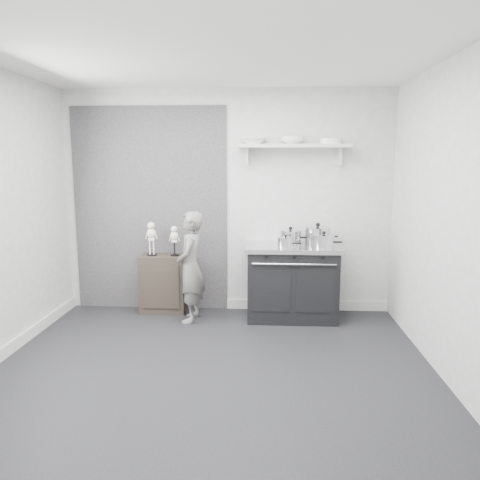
{
  "coord_description": "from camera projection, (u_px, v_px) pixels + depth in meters",
  "views": [
    {
      "loc": [
        0.47,
        -3.91,
        1.84
      ],
      "look_at": [
        0.21,
        0.95,
        1.02
      ],
      "focal_mm": 35.0,
      "sensor_mm": 36.0,
      "label": 1
    }
  ],
  "objects": [
    {
      "name": "skeleton_torso",
      "position": [
        174.0,
        239.0,
        5.65
      ],
      "size": [
        0.12,
        0.08,
        0.42
      ],
      "primitive_type": null,
      "color": "silver",
      "rests_on": "side_cabinet"
    },
    {
      "name": "plate_stack",
      "position": [
        331.0,
        141.0,
        5.42
      ],
      "size": [
        0.25,
        0.25,
        0.06
      ],
      "primitive_type": "cylinder",
      "color": "white",
      "rests_on": "wall_shelf"
    },
    {
      "name": "skeleton_full",
      "position": [
        151.0,
        236.0,
        5.66
      ],
      "size": [
        0.13,
        0.08,
        0.47
      ],
      "primitive_type": null,
      "color": "silver",
      "rests_on": "side_cabinet"
    },
    {
      "name": "ground",
      "position": [
        211.0,
        370.0,
        4.18
      ],
      "size": [
        4.0,
        4.0,
        0.0
      ],
      "primitive_type": "plane",
      "color": "black",
      "rests_on": "ground"
    },
    {
      "name": "side_cabinet",
      "position": [
        163.0,
        284.0,
        5.75
      ],
      "size": [
        0.55,
        0.32,
        0.71
      ],
      "primitive_type": "cube",
      "color": "black",
      "rests_on": "ground"
    },
    {
      "name": "child",
      "position": [
        191.0,
        267.0,
        5.38
      ],
      "size": [
        0.33,
        0.48,
        1.28
      ],
      "primitive_type": "imported",
      "rotation": [
        0.0,
        0.0,
        -1.61
      ],
      "color": "slate",
      "rests_on": "ground"
    },
    {
      "name": "wall_shelf",
      "position": [
        294.0,
        147.0,
        5.46
      ],
      "size": [
        1.3,
        0.26,
        0.24
      ],
      "color": "silver",
      "rests_on": "room_shell"
    },
    {
      "name": "stove",
      "position": [
        292.0,
        281.0,
        5.52
      ],
      "size": [
        1.09,
        0.68,
        0.88
      ],
      "color": "black",
      "rests_on": "ground"
    },
    {
      "name": "room_shell",
      "position": [
        201.0,
        185.0,
        4.06
      ],
      "size": [
        4.02,
        3.62,
        2.71
      ],
      "color": "#ACACA9",
      "rests_on": "ground"
    },
    {
      "name": "pot_front_right",
      "position": [
        324.0,
        241.0,
        5.26
      ],
      "size": [
        0.33,
        0.24,
        0.19
      ],
      "color": "silver",
      "rests_on": "stove"
    },
    {
      "name": "bowl_small",
      "position": [
        292.0,
        140.0,
        5.44
      ],
      "size": [
        0.27,
        0.27,
        0.08
      ],
      "primitive_type": "imported",
      "color": "white",
      "rests_on": "wall_shelf"
    },
    {
      "name": "pot_back_right",
      "position": [
        318.0,
        235.0,
        5.5
      ],
      "size": [
        0.39,
        0.3,
        0.26
      ],
      "color": "silver",
      "rests_on": "stove"
    },
    {
      "name": "pot_back_left",
      "position": [
        290.0,
        237.0,
        5.55
      ],
      "size": [
        0.34,
        0.26,
        0.2
      ],
      "color": "silver",
      "rests_on": "stove"
    },
    {
      "name": "bowl_large",
      "position": [
        254.0,
        141.0,
        5.47
      ],
      "size": [
        0.3,
        0.3,
        0.07
      ],
      "primitive_type": "imported",
      "color": "white",
      "rests_on": "wall_shelf"
    },
    {
      "name": "pot_front_center",
      "position": [
        286.0,
        242.0,
        5.27
      ],
      "size": [
        0.27,
        0.18,
        0.15
      ],
      "color": "silver",
      "rests_on": "stove"
    }
  ]
}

